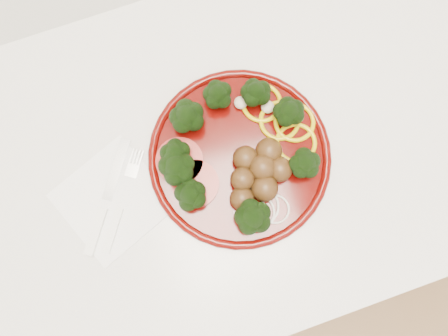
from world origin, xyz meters
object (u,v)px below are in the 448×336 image
object	(u,v)px
napkin	(113,200)
knife	(103,211)
plate	(238,154)
fork	(117,218)

from	to	relation	value
napkin	knife	world-z (taller)	knife
plate	fork	world-z (taller)	plate
plate	knife	world-z (taller)	plate
napkin	fork	distance (m)	0.03
plate	napkin	bearing A→B (deg)	-179.70
plate	knife	size ratio (longest dim) A/B	1.77
fork	napkin	bearing A→B (deg)	33.31
napkin	knife	xyz separation A→B (m)	(-0.02, -0.01, 0.01)
plate	fork	size ratio (longest dim) A/B	1.99
knife	plate	bearing A→B (deg)	-51.93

